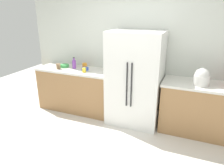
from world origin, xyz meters
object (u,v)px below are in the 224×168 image
Objects in this scene: refrigerator at (135,79)px; cup_a at (85,65)px; bottle_a at (74,64)px; rice_cooker at (202,77)px; cup_b at (84,70)px; cup_c at (58,66)px; bowl_a at (85,69)px; bowl_b at (65,66)px.

refrigerator reaches higher than cup_a.
rice_cooker is at bearing -2.21° from bottle_a.
cup_a is at bearing 117.50° from cup_b.
rice_cooker is (1.11, -0.01, 0.17)m from refrigerator.
rice_cooker is 2.64× the size of cup_c.
bowl_b is (-0.52, 0.04, 0.00)m from bowl_a.
cup_c reaches higher than cup_a.
cup_a is (-1.16, 0.21, 0.09)m from refrigerator.
cup_a is 0.44m from bowl_b.
cup_c is (-0.61, 0.01, 0.01)m from cup_b.
bowl_b is at bearing 79.10° from cup_c.
cup_a is 0.90× the size of cup_c.
cup_a is 0.54m from cup_c.
cup_b is at bearing -17.18° from bowl_b.
rice_cooker is at bearing 1.47° from cup_c.
bowl_a is at bearing 177.35° from refrigerator.
bottle_a is 2.66× the size of cup_b.
cup_b is at bearing -62.50° from cup_a.
bowl_a is at bearing 13.65° from cup_c.
bottle_a reaches higher than bowl_b.
cup_c is 0.17m from bowl_b.
refrigerator is 19.54× the size of cup_b.
bottle_a reaches higher than cup_a.
cup_b is at bearing -67.92° from bowl_a.
rice_cooker is 2.68m from bowl_b.
bowl_b is at bearing 162.82° from cup_b.
cup_b is 0.62× the size of bowl_a.
cup_a is at bearing 36.72° from bottle_a.
refrigerator is 12.21× the size of bowl_a.
cup_b is (-1.00, -0.09, 0.09)m from refrigerator.
refrigerator is 15.92× the size of cup_c.
refrigerator is at bearing -3.06° from bowl_b.
cup_b is 0.61m from cup_c.
bowl_b is at bearing 178.90° from bottle_a.
bottle_a reaches higher than bowl_a.
refrigerator is 1.61m from cup_c.
rice_cooker is at bearing 2.13° from cup_b.
rice_cooker is at bearing -2.11° from bowl_b.
refrigerator is at bearing 3.00° from cup_c.
refrigerator is 1.12m from rice_cooker.
rice_cooker reaches higher than cup_c.
cup_b reaches higher than bowl_b.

